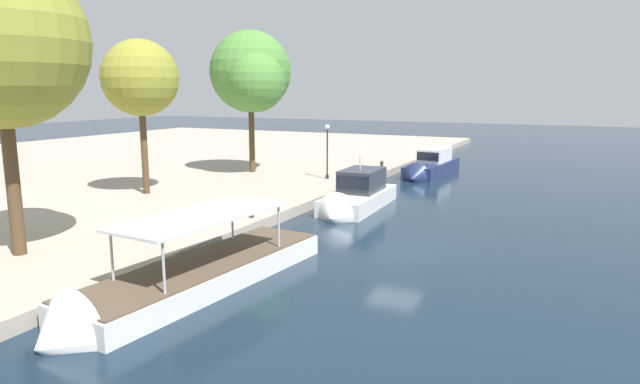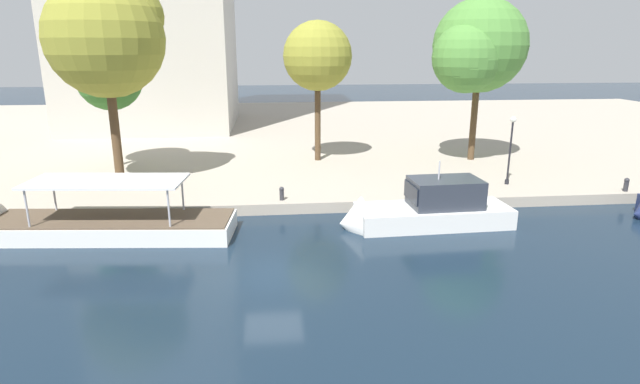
% 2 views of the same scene
% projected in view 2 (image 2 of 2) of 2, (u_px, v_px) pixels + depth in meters
% --- Properties ---
extents(ground_plane, '(220.00, 220.00, 0.00)m').
position_uv_depth(ground_plane, '(272.00, 275.00, 21.55)').
color(ground_plane, '#142333').
extents(dock_promenade, '(120.00, 55.00, 0.64)m').
position_uv_depth(dock_promenade, '(268.00, 132.00, 55.37)').
color(dock_promenade, '#A39989').
rests_on(dock_promenade, ground_plane).
extents(tour_boat_1, '(13.60, 4.39, 4.19)m').
position_uv_depth(tour_boat_1, '(90.00, 229.00, 25.86)').
color(tour_boat_1, silver).
rests_on(tour_boat_1, ground_plane).
extents(motor_yacht_2, '(9.25, 3.24, 4.58)m').
position_uv_depth(motor_yacht_2, '(422.00, 213.00, 27.30)').
color(motor_yacht_2, silver).
rests_on(motor_yacht_2, ground_plane).
extents(mooring_bollard_1, '(0.29, 0.29, 0.80)m').
position_uv_depth(mooring_bollard_1, '(282.00, 193.00, 29.69)').
color(mooring_bollard_1, '#2D2D33').
rests_on(mooring_bollard_1, dock_promenade).
extents(mooring_bollard_2, '(0.31, 0.31, 0.85)m').
position_uv_depth(mooring_bollard_2, '(626.00, 184.00, 31.50)').
color(mooring_bollard_2, '#2D2D33').
rests_on(mooring_bollard_2, dock_promenade).
extents(lamp_post, '(0.39, 0.39, 4.39)m').
position_uv_depth(lamp_post, '(511.00, 144.00, 32.54)').
color(lamp_post, black).
rests_on(lamp_post, dock_promenade).
extents(tree_1, '(7.51, 7.41, 12.17)m').
position_uv_depth(tree_1, '(475.00, 51.00, 37.66)').
color(tree_1, '#4C3823').
rests_on(tree_1, dock_promenade).
extents(tree_2, '(5.17, 5.17, 10.52)m').
position_uv_depth(tree_2, '(318.00, 55.00, 38.17)').
color(tree_2, '#4C3823').
rests_on(tree_2, dock_promenade).
extents(tree_3, '(4.71, 4.71, 8.83)m').
position_uv_depth(tree_3, '(107.00, 78.00, 36.79)').
color(tree_3, '#4C3823').
rests_on(tree_3, dock_promenade).
extents(tree_4, '(7.23, 7.23, 12.70)m').
position_uv_depth(tree_4, '(104.00, 38.00, 31.30)').
color(tree_4, '#4C3823').
rests_on(tree_4, dock_promenade).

